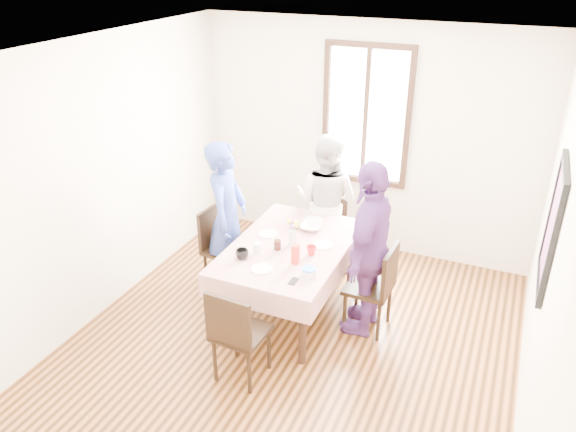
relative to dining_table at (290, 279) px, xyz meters
The scene contains 31 objects.
ground 0.73m from the dining_table, 68.31° to the right, with size 4.50×4.50×0.00m, color black.
back_wall 1.94m from the dining_table, 82.02° to the left, with size 4.00×4.00×0.00m, color beige.
right_wall 2.51m from the dining_table, 14.71° to the right, with size 4.50×4.50×0.00m, color beige.
window_frame 2.09m from the dining_table, 81.92° to the left, with size 1.02×0.06×1.62m, color black.
window_pane 2.10m from the dining_table, 81.97° to the left, with size 0.90×0.02×1.50m, color white.
art_poster 2.52m from the dining_table, ahead, with size 0.04×0.76×0.96m, color red.
dining_table is the anchor object (origin of this frame).
tablecloth 0.38m from the dining_table, behind, with size 1.08×1.64×0.01m, color #5D0004.
chair_left 0.82m from the dining_table, 169.88° to the left, with size 0.42×0.42×0.91m, color black.
chair_right 0.81m from the dining_table, ahead, with size 0.42×0.42×0.91m, color black.
chair_far 1.05m from the dining_table, 90.00° to the left, with size 0.42×0.42×0.91m, color black.
chair_near 1.05m from the dining_table, 90.00° to the right, with size 0.42×0.42×0.91m, color black.
person_left 0.92m from the dining_table, 169.61° to the left, with size 0.61×0.40×1.67m, color #2D3F8E.
person_far 1.11m from the dining_table, 90.00° to the left, with size 0.77×0.60×1.58m, color beige.
person_right 0.92m from the dining_table, ahead, with size 1.02×0.42×1.74m, color #522A67.
mug_black 0.68m from the dining_table, 126.29° to the right, with size 0.12×0.12×0.09m, color black.
mug_flag 0.51m from the dining_table, 19.55° to the right, with size 0.10×0.10×0.09m, color red.
mug_green 0.55m from the dining_table, 105.60° to the left, with size 0.10×0.10×0.08m, color #0C7226.
serving_bowl 0.57m from the dining_table, 79.63° to the left, with size 0.22×0.22×0.05m, color white.
juice_carton 0.59m from the dining_table, 58.60° to the right, with size 0.06×0.06×0.19m, color red.
butter_tub 0.72m from the dining_table, 50.02° to the right, with size 0.13×0.13×0.06m, color white.
jam_jar 0.46m from the dining_table, 121.69° to the right, with size 0.07×0.07×0.10m, color black.
drinking_glass 0.56m from the dining_table, 131.35° to the right, with size 0.07×0.07×0.10m, color silver.
smartphone 0.76m from the dining_table, 64.10° to the right, with size 0.06×0.13×0.01m, color black.
flower_vase 0.46m from the dining_table, 58.18° to the left, with size 0.07×0.07×0.15m, color silver.
plate_left 0.51m from the dining_table, 158.40° to the left, with size 0.20×0.20×0.01m, color white.
plate_right 0.51m from the dining_table, 22.07° to the left, with size 0.20×0.20×0.01m, color white.
plate_far 0.70m from the dining_table, 88.22° to the left, with size 0.20×0.20×0.01m, color white.
plate_near 0.65m from the dining_table, 95.96° to the right, with size 0.20×0.20×0.01m, color white.
butter_lid 0.74m from the dining_table, 50.02° to the right, with size 0.12×0.12×0.01m, color blue.
flower_bunch 0.59m from the dining_table, 58.18° to the left, with size 0.09×0.09×0.10m, color yellow, non-canonical shape.
Camera 1 is at (1.65, -3.80, 3.42)m, focal length 34.90 mm.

